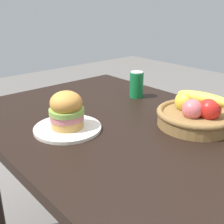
# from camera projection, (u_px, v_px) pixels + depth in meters

# --- Properties ---
(dining_table) EXTENTS (1.40, 0.90, 0.75)m
(dining_table) POSITION_uv_depth(u_px,v_px,m) (134.00, 151.00, 1.10)
(dining_table) COLOR black
(dining_table) RESTS_ON ground_plane
(plate) EXTENTS (0.25, 0.25, 0.01)m
(plate) POSITION_uv_depth(u_px,v_px,m) (68.00, 128.00, 1.04)
(plate) COLOR silver
(plate) RESTS_ON dining_table
(sandwich) EXTENTS (0.13, 0.13, 0.13)m
(sandwich) POSITION_uv_depth(u_px,v_px,m) (67.00, 110.00, 1.02)
(sandwich) COLOR tan
(sandwich) RESTS_ON plate
(soda_can) EXTENTS (0.07, 0.07, 0.13)m
(soda_can) POSITION_uv_depth(u_px,v_px,m) (137.00, 85.00, 1.38)
(soda_can) COLOR #147238
(soda_can) RESTS_ON dining_table
(fruit_basket) EXTENTS (0.29, 0.29, 0.14)m
(fruit_basket) POSITION_uv_depth(u_px,v_px,m) (196.00, 114.00, 1.07)
(fruit_basket) COLOR olive
(fruit_basket) RESTS_ON dining_table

